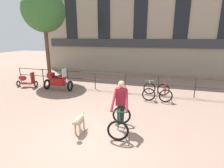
{
  "coord_description": "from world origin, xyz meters",
  "views": [
    {
      "loc": [
        2.06,
        -4.44,
        3.11
      ],
      "look_at": [
        -0.1,
        2.86,
        1.05
      ],
      "focal_mm": 28.0,
      "sensor_mm": 36.0,
      "label": 1
    }
  ],
  "objects_px": {
    "dog": "(79,121)",
    "parked_motorcycle": "(58,81)",
    "cyclist_with_bike": "(121,109)",
    "parked_scooter": "(26,80)",
    "parked_bicycle_mid_left": "(165,92)",
    "parked_bicycle_near_lamp": "(149,91)"
  },
  "relations": [
    {
      "from": "dog",
      "to": "parked_motorcycle",
      "type": "xyz_separation_m",
      "value": [
        -3.43,
        4.04,
        0.14
      ]
    },
    {
      "from": "parked_motorcycle",
      "to": "parked_bicycle_mid_left",
      "type": "xyz_separation_m",
      "value": [
        6.15,
        0.21,
        -0.2
      ]
    },
    {
      "from": "dog",
      "to": "parked_scooter",
      "type": "height_order",
      "value": "parked_scooter"
    },
    {
      "from": "dog",
      "to": "cyclist_with_bike",
      "type": "bearing_deg",
      "value": 16.98
    },
    {
      "from": "cyclist_with_bike",
      "to": "parked_motorcycle",
      "type": "height_order",
      "value": "cyclist_with_bike"
    },
    {
      "from": "parked_bicycle_near_lamp",
      "to": "parked_bicycle_mid_left",
      "type": "xyz_separation_m",
      "value": [
        0.78,
        0.0,
        0.0
      ]
    },
    {
      "from": "parked_bicycle_near_lamp",
      "to": "parked_scooter",
      "type": "distance_m",
      "value": 7.73
    },
    {
      "from": "parked_bicycle_mid_left",
      "to": "parked_scooter",
      "type": "xyz_separation_m",
      "value": [
        -8.51,
        -0.17,
        0.1
      ]
    },
    {
      "from": "cyclist_with_bike",
      "to": "parked_bicycle_mid_left",
      "type": "bearing_deg",
      "value": 61.06
    },
    {
      "from": "parked_motorcycle",
      "to": "parked_bicycle_mid_left",
      "type": "relative_size",
      "value": 1.44
    },
    {
      "from": "dog",
      "to": "parked_motorcycle",
      "type": "bearing_deg",
      "value": 123.12
    },
    {
      "from": "cyclist_with_bike",
      "to": "dog",
      "type": "bearing_deg",
      "value": -163.36
    },
    {
      "from": "cyclist_with_bike",
      "to": "parked_scooter",
      "type": "relative_size",
      "value": 1.28
    },
    {
      "from": "cyclist_with_bike",
      "to": "dog",
      "type": "xyz_separation_m",
      "value": [
        -1.28,
        -0.57,
        -0.35
      ]
    },
    {
      "from": "dog",
      "to": "parked_motorcycle",
      "type": "height_order",
      "value": "parked_motorcycle"
    },
    {
      "from": "cyclist_with_bike",
      "to": "parked_scooter",
      "type": "bearing_deg",
      "value": 146.04
    },
    {
      "from": "dog",
      "to": "parked_scooter",
      "type": "relative_size",
      "value": 0.75
    },
    {
      "from": "parked_bicycle_near_lamp",
      "to": "parked_motorcycle",
      "type": "bearing_deg",
      "value": -0.63
    },
    {
      "from": "cyclist_with_bike",
      "to": "parked_motorcycle",
      "type": "bearing_deg",
      "value": 136.1
    },
    {
      "from": "parked_motorcycle",
      "to": "parked_scooter",
      "type": "height_order",
      "value": "parked_motorcycle"
    },
    {
      "from": "dog",
      "to": "parked_scooter",
      "type": "xyz_separation_m",
      "value": [
        -5.8,
        4.08,
        0.04
      ]
    },
    {
      "from": "cyclist_with_bike",
      "to": "parked_scooter",
      "type": "height_order",
      "value": "cyclist_with_bike"
    }
  ]
}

